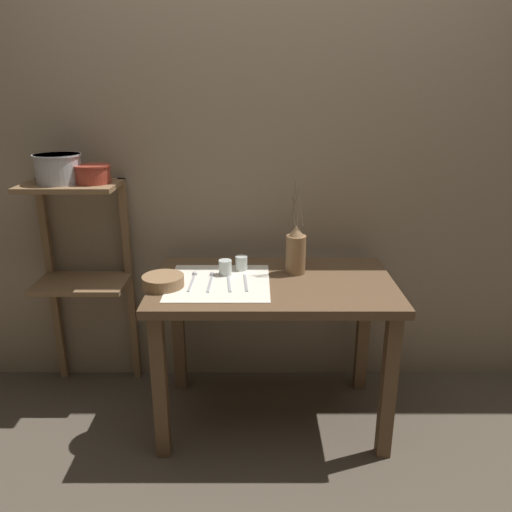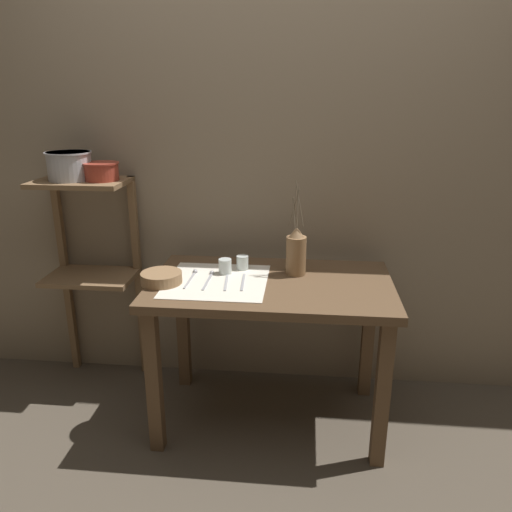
# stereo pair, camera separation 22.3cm
# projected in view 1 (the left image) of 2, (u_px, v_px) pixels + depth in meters

# --- Properties ---
(ground_plane) EXTENTS (12.00, 12.00, 0.00)m
(ground_plane) POSITION_uv_depth(u_px,v_px,m) (270.00, 416.00, 2.51)
(ground_plane) COLOR brown
(stone_wall_back) EXTENTS (7.00, 0.06, 2.40)m
(stone_wall_back) POSITION_uv_depth(u_px,v_px,m) (269.00, 164.00, 2.54)
(stone_wall_back) COLOR gray
(stone_wall_back) RESTS_ON ground_plane
(wooden_table) EXTENTS (1.10, 0.66, 0.73)m
(wooden_table) POSITION_uv_depth(u_px,v_px,m) (271.00, 304.00, 2.31)
(wooden_table) COLOR brown
(wooden_table) RESTS_ON ground_plane
(wooden_shelf_unit) EXTENTS (0.45, 0.30, 1.14)m
(wooden_shelf_unit) POSITION_uv_depth(u_px,v_px,m) (79.00, 252.00, 2.52)
(wooden_shelf_unit) COLOR brown
(wooden_shelf_unit) RESTS_ON ground_plane
(linen_cloth) EXTENTS (0.45, 0.46, 0.00)m
(linen_cloth) POSITION_uv_depth(u_px,v_px,m) (217.00, 282.00, 2.25)
(linen_cloth) COLOR silver
(linen_cloth) RESTS_ON wooden_table
(pitcher_with_flowers) EXTENTS (0.09, 0.09, 0.44)m
(pitcher_with_flowers) POSITION_uv_depth(u_px,v_px,m) (294.00, 251.00, 2.34)
(pitcher_with_flowers) COLOR olive
(pitcher_with_flowers) RESTS_ON wooden_table
(wooden_bowl) EXTENTS (0.18, 0.18, 0.05)m
(wooden_bowl) POSITION_uv_depth(u_px,v_px,m) (161.00, 282.00, 2.19)
(wooden_bowl) COLOR #8E6B47
(wooden_bowl) RESTS_ON wooden_table
(glass_tumbler_near) EXTENTS (0.06, 0.06, 0.07)m
(glass_tumbler_near) POSITION_uv_depth(u_px,v_px,m) (223.00, 267.00, 2.33)
(glass_tumbler_near) COLOR silver
(glass_tumbler_near) RESTS_ON wooden_table
(glass_tumbler_far) EXTENTS (0.06, 0.06, 0.07)m
(glass_tumbler_far) POSITION_uv_depth(u_px,v_px,m) (239.00, 263.00, 2.40)
(glass_tumbler_far) COLOR silver
(glass_tumbler_far) RESTS_ON wooden_table
(spoon_outer) EXTENTS (0.02, 0.22, 0.02)m
(spoon_outer) POSITION_uv_depth(u_px,v_px,m) (191.00, 278.00, 2.29)
(spoon_outer) COLOR #A8A8AD
(spoon_outer) RESTS_ON wooden_table
(spoon_inner) EXTENTS (0.02, 0.22, 0.02)m
(spoon_inner) POSITION_uv_depth(u_px,v_px,m) (209.00, 278.00, 2.29)
(spoon_inner) COLOR #A8A8AD
(spoon_inner) RESTS_ON wooden_table
(knife_center) EXTENTS (0.03, 0.21, 0.00)m
(knife_center) POSITION_uv_depth(u_px,v_px,m) (227.00, 283.00, 2.23)
(knife_center) COLOR #A8A8AD
(knife_center) RESTS_ON wooden_table
(fork_outer) EXTENTS (0.03, 0.21, 0.00)m
(fork_outer) POSITION_uv_depth(u_px,v_px,m) (244.00, 283.00, 2.24)
(fork_outer) COLOR #A8A8AD
(fork_outer) RESTS_ON wooden_table
(metal_pot_large) EXTENTS (0.22, 0.22, 0.14)m
(metal_pot_large) POSITION_uv_depth(u_px,v_px,m) (56.00, 168.00, 2.34)
(metal_pot_large) COLOR #A8A8AD
(metal_pot_large) RESTS_ON wooden_shelf_unit
(metal_pot_small) EXTENTS (0.17, 0.17, 0.09)m
(metal_pot_small) POSITION_uv_depth(u_px,v_px,m) (90.00, 173.00, 2.35)
(metal_pot_small) COLOR #9E3828
(metal_pot_small) RESTS_ON wooden_shelf_unit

